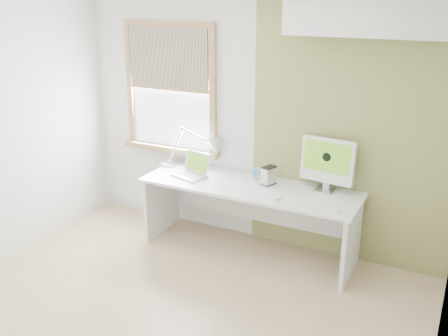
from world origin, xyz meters
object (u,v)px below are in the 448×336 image
Objects in this scene: desk at (251,202)px; imac at (328,162)px; laptop at (193,170)px; external_drive at (269,175)px; desk_lamp at (207,149)px.

desk is 0.87m from imac.
desk is at bearing -166.67° from imac.
laptop is (-0.65, -0.06, 0.25)m from desk.
desk is 0.70m from laptop.
desk is at bearing -159.23° from external_drive.
desk_lamp is at bearing 79.26° from laptop.
desk is 0.76m from desk_lamp.
desk_lamp is at bearing 171.47° from external_drive.
laptop is at bearing -174.84° from desk.
desk is 2.70× the size of desk_lamp.
desk_lamp is at bearing 179.74° from imac.
laptop is 2.12× the size of external_drive.
desk is at bearing 5.16° from laptop.
desk_lamp reaches higher than desk.
external_drive is (0.76, -0.11, -0.14)m from desk_lamp.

